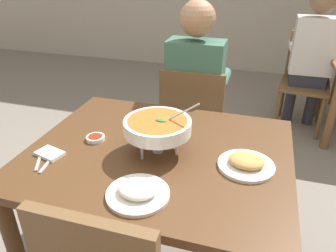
# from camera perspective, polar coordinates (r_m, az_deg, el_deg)

# --- Properties ---
(dining_table_main) EXTENTS (1.19, 0.97, 0.74)m
(dining_table_main) POSITION_cam_1_polar(r_m,az_deg,el_deg) (1.55, -1.60, -7.52)
(dining_table_main) COLOR #51331C
(dining_table_main) RESTS_ON ground_plane
(chair_diner_main) EXTENTS (0.44, 0.44, 0.90)m
(chair_diner_main) POSITION_cam_1_polar(r_m,az_deg,el_deg) (2.26, 4.54, 0.89)
(chair_diner_main) COLOR brown
(chair_diner_main) RESTS_ON ground_plane
(diner_main) EXTENTS (0.40, 0.45, 1.31)m
(diner_main) POSITION_cam_1_polar(r_m,az_deg,el_deg) (2.19, 4.96, 6.77)
(diner_main) COLOR #2D2D38
(diner_main) RESTS_ON ground_plane
(curry_bowl) EXTENTS (0.33, 0.30, 0.26)m
(curry_bowl) POSITION_cam_1_polar(r_m,az_deg,el_deg) (1.42, -1.97, -0.10)
(curry_bowl) COLOR silver
(curry_bowl) RESTS_ON dining_table_main
(rice_plate) EXTENTS (0.24, 0.24, 0.06)m
(rice_plate) POSITION_cam_1_polar(r_m,az_deg,el_deg) (1.23, -5.36, -11.45)
(rice_plate) COLOR white
(rice_plate) RESTS_ON dining_table_main
(appetizer_plate) EXTENTS (0.24, 0.24, 0.06)m
(appetizer_plate) POSITION_cam_1_polar(r_m,az_deg,el_deg) (1.41, 13.68, -6.37)
(appetizer_plate) COLOR white
(appetizer_plate) RESTS_ON dining_table_main
(sauce_dish) EXTENTS (0.09, 0.09, 0.02)m
(sauce_dish) POSITION_cam_1_polar(r_m,az_deg,el_deg) (1.61, -12.63, -1.99)
(sauce_dish) COLOR white
(sauce_dish) RESTS_ON dining_table_main
(napkin_folded) EXTENTS (0.14, 0.11, 0.02)m
(napkin_folded) POSITION_cam_1_polar(r_m,az_deg,el_deg) (1.55, -20.18, -4.59)
(napkin_folded) COLOR white
(napkin_folded) RESTS_ON dining_table_main
(fork_utensil) EXTENTS (0.09, 0.16, 0.01)m
(fork_utensil) POSITION_cam_1_polar(r_m,az_deg,el_deg) (1.53, -21.82, -5.52)
(fork_utensil) COLOR silver
(fork_utensil) RESTS_ON dining_table_main
(spoon_utensil) EXTENTS (0.04, 0.17, 0.01)m
(spoon_utensil) POSITION_cam_1_polar(r_m,az_deg,el_deg) (1.50, -20.30, -5.88)
(spoon_utensil) COLOR silver
(spoon_utensil) RESTS_ON dining_table_main
(chair_bg_middle) EXTENTS (0.49, 0.49, 0.90)m
(chair_bg_middle) POSITION_cam_1_polar(r_m,az_deg,el_deg) (3.41, 23.29, 8.20)
(chair_bg_middle) COLOR brown
(chair_bg_middle) RESTS_ON ground_plane
(patron_bg_middle) EXTENTS (0.40, 0.45, 1.31)m
(patron_bg_middle) POSITION_cam_1_polar(r_m,az_deg,el_deg) (3.28, 24.11, 11.71)
(patron_bg_middle) COLOR #2D2D38
(patron_bg_middle) RESTS_ON ground_plane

